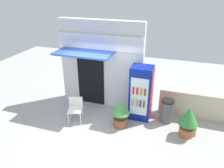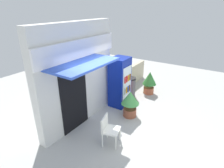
{
  "view_description": "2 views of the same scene",
  "coord_description": "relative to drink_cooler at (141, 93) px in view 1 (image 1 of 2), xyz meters",
  "views": [
    {
      "loc": [
        2.46,
        -5.31,
        4.32
      ],
      "look_at": [
        0.51,
        0.63,
        1.37
      ],
      "focal_mm": 34.07,
      "sensor_mm": 36.0,
      "label": 1
    },
    {
      "loc": [
        -4.11,
        -2.16,
        3.62
      ],
      "look_at": [
        0.31,
        0.73,
        1.36
      ],
      "focal_mm": 29.28,
      "sensor_mm": 36.0,
      "label": 2
    }
  ],
  "objects": [
    {
      "name": "potted_plant_near_shop",
      "position": [
        -0.52,
        -0.73,
        -0.38
      ],
      "size": [
        0.62,
        0.62,
        0.95
      ],
      "color": "#995138",
      "rests_on": "ground"
    },
    {
      "name": "stone_boundary_wall",
      "position": [
        1.95,
        0.57,
        -0.48
      ],
      "size": [
        2.72,
        0.21,
        0.95
      ],
      "primitive_type": "cube",
      "color": "beige",
      "rests_on": "ground"
    },
    {
      "name": "storefront_building",
      "position": [
        -1.67,
        0.53,
        0.7
      ],
      "size": [
        3.16,
        1.3,
        3.24
      ],
      "color": "silver",
      "rests_on": "ground"
    },
    {
      "name": "trash_bin",
      "position": [
        0.91,
        0.01,
        -0.54
      ],
      "size": [
        0.43,
        0.43,
        0.84
      ],
      "color": "#595960",
      "rests_on": "ground"
    },
    {
      "name": "plastic_chair",
      "position": [
        -2.07,
        -0.88,
        -0.46
      ],
      "size": [
        0.57,
        0.55,
        0.85
      ],
      "color": "white",
      "rests_on": "ground"
    },
    {
      "name": "cardboard_box",
      "position": [
        1.66,
        -0.46,
        -0.79
      ],
      "size": [
        0.42,
        0.38,
        0.33
      ],
      "primitive_type": "cube",
      "rotation": [
        0.0,
        0.0,
        0.28
      ],
      "color": "tan",
      "rests_on": "ground"
    },
    {
      "name": "ground",
      "position": [
        -1.4,
        -1.09,
        -0.96
      ],
      "size": [
        16.0,
        16.0,
        0.0
      ],
      "primitive_type": "plane",
      "color": "#B2B2AD"
    },
    {
      "name": "drink_cooler",
      "position": [
        0.0,
        0.0,
        0.0
      ],
      "size": [
        0.74,
        0.67,
        1.91
      ],
      "color": "navy",
      "rests_on": "ground"
    },
    {
      "name": "potted_plant_curbside",
      "position": [
        1.59,
        -0.57,
        -0.36
      ],
      "size": [
        0.6,
        0.6,
        1.01
      ],
      "color": "#AD5B3D",
      "rests_on": "ground"
    }
  ]
}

